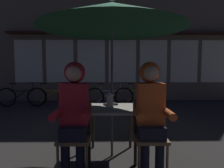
{
  "coord_description": "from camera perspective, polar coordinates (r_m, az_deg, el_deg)",
  "views": [
    {
      "loc": [
        -0.04,
        -2.85,
        1.31
      ],
      "look_at": [
        0.0,
        -0.04,
        1.09
      ],
      "focal_mm": 31.38,
      "sensor_mm": 36.0,
      "label": 1
    }
  ],
  "objects": [
    {
      "name": "bicycle_third",
      "position": [
        6.86,
        -9.17,
        -3.6
      ],
      "size": [
        1.66,
        0.33,
        0.84
      ],
      "color": "black",
      "rests_on": "ground_plane"
    },
    {
      "name": "bicycle_nearest",
      "position": [
        7.43,
        -24.84,
        -3.34
      ],
      "size": [
        1.68,
        0.08,
        0.84
      ],
      "color": "black",
      "rests_on": "ground_plane"
    },
    {
      "name": "chair_left",
      "position": [
        2.65,
        -10.62,
        -13.65
      ],
      "size": [
        0.4,
        0.4,
        0.87
      ],
      "color": "olive",
      "rests_on": "ground_plane"
    },
    {
      "name": "book",
      "position": [
        3.11,
        -0.43,
        -5.86
      ],
      "size": [
        0.23,
        0.19,
        0.02
      ],
      "primitive_type": "cube",
      "rotation": [
        0.0,
        0.0,
        0.26
      ],
      "color": "black",
      "rests_on": "cafe_table"
    },
    {
      "name": "bicycle_fourth",
      "position": [
        6.76,
        -0.87,
        -3.66
      ],
      "size": [
        1.68,
        0.11,
        0.84
      ],
      "color": "black",
      "rests_on": "ground_plane"
    },
    {
      "name": "chair_right",
      "position": [
        2.67,
        10.79,
        -13.54
      ],
      "size": [
        0.4,
        0.4,
        0.87
      ],
      "color": "olive",
      "rests_on": "ground_plane"
    },
    {
      "name": "lantern",
      "position": [
        2.89,
        -0.66,
        -4.46
      ],
      "size": [
        0.11,
        0.11,
        0.23
      ],
      "color": "white",
      "rests_on": "cafe_table"
    },
    {
      "name": "bicycle_second",
      "position": [
        7.17,
        -16.98,
        -3.4
      ],
      "size": [
        1.67,
        0.32,
        0.84
      ],
      "color": "black",
      "rests_on": "ground_plane"
    },
    {
      "name": "ground_plane",
      "position": [
        3.14,
        -0.01,
        -20.2
      ],
      "size": [
        60.0,
        60.0,
        0.0
      ],
      "primitive_type": "plane",
      "color": "#2D2B28"
    },
    {
      "name": "person_left_hooded",
      "position": [
        2.51,
        -10.96,
        -6.28
      ],
      "size": [
        0.45,
        0.56,
        1.4
      ],
      "color": "black",
      "rests_on": "ground_plane"
    },
    {
      "name": "cafe_table",
      "position": [
        2.93,
        -0.01,
        -8.78
      ],
      "size": [
        0.72,
        0.72,
        0.74
      ],
      "color": "#B2AD9E",
      "rests_on": "ground_plane"
    },
    {
      "name": "shopfront_building",
      "position": [
        8.45,
        2.93,
        16.66
      ],
      "size": [
        10.0,
        0.93,
        6.2
      ],
      "color": "#6B5B4C",
      "rests_on": "ground_plane"
    },
    {
      "name": "patio_umbrella",
      "position": [
        2.95,
        -0.01,
        19.19
      ],
      "size": [
        2.1,
        2.1,
        2.31
      ],
      "color": "#4C4C51",
      "rests_on": "ground_plane"
    },
    {
      "name": "bicycle_fifth",
      "position": [
        6.91,
        7.73,
        -3.53
      ],
      "size": [
        1.68,
        0.16,
        0.84
      ],
      "color": "black",
      "rests_on": "ground_plane"
    },
    {
      "name": "person_right_hooded",
      "position": [
        2.52,
        11.17,
        -6.21
      ],
      "size": [
        0.45,
        0.56,
        1.4
      ],
      "color": "black",
      "rests_on": "ground_plane"
    }
  ]
}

